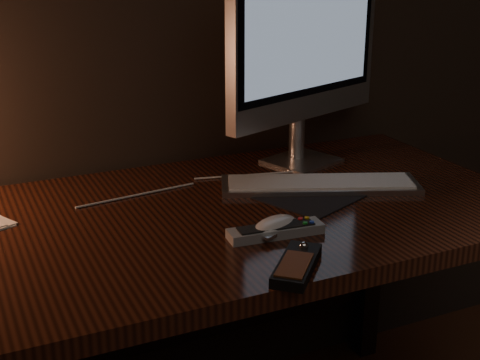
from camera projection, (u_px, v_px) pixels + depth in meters
name	position (u px, v px, depth m)	size (l,w,h in m)	color
desk	(175.00, 257.00, 1.56)	(1.60, 0.75, 0.75)	#3A180D
monitor	(307.00, 37.00, 1.70)	(0.52, 0.22, 0.57)	silver
keyboard	(320.00, 184.00, 1.63)	(0.48, 0.13, 0.02)	silver
mousepad	(315.00, 195.00, 1.58)	(0.24, 0.19, 0.00)	black
mouse	(274.00, 228.00, 1.37)	(0.12, 0.06, 0.02)	white
media_remote	(297.00, 265.00, 1.21)	(0.16, 0.16, 0.03)	black
tv_remote	(276.00, 231.00, 1.36)	(0.20, 0.07, 0.03)	#949699
cable	(197.00, 186.00, 1.63)	(0.01, 0.01, 0.58)	white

